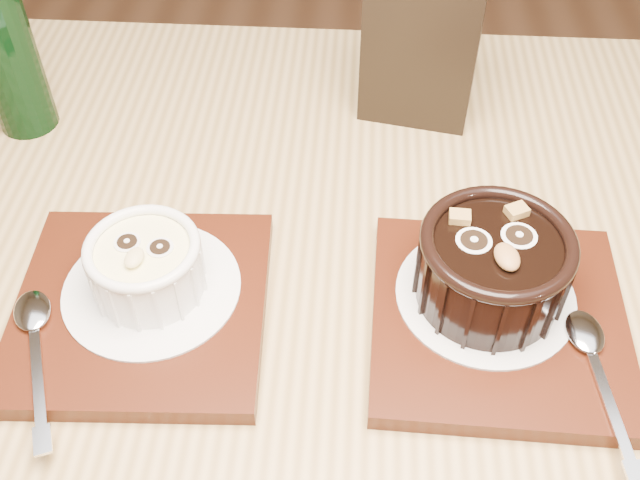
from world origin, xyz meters
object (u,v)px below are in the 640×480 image
(tray_right, at_px, (498,321))
(condiment_stand, at_px, (422,45))
(ramekin_white, at_px, (146,264))
(tray_left, at_px, (142,307))
(ramekin_dark, at_px, (493,264))
(green_bottle, at_px, (6,52))
(table, at_px, (298,392))

(tray_right, bearing_deg, condiment_stand, 101.34)
(ramekin_white, xyz_separation_m, tray_right, (0.25, -0.01, -0.03))
(tray_left, relative_size, ramekin_dark, 1.68)
(tray_right, relative_size, green_bottle, 0.91)
(tray_right, bearing_deg, green_bottle, 152.45)
(tray_right, xyz_separation_m, condiment_stand, (-0.05, 0.26, 0.06))
(table, height_order, tray_right, tray_right)
(ramekin_dark, relative_size, condiment_stand, 0.76)
(table, xyz_separation_m, condiment_stand, (0.09, 0.26, 0.16))
(tray_right, relative_size, ramekin_dark, 1.68)
(table, xyz_separation_m, tray_right, (0.15, 0.01, 0.10))
(ramekin_white, bearing_deg, table, 0.21)
(table, height_order, ramekin_white, ramekin_white)
(condiment_stand, relative_size, green_bottle, 0.70)
(tray_right, xyz_separation_m, ramekin_dark, (-0.01, 0.02, 0.04))
(tray_left, bearing_deg, ramekin_dark, 4.27)
(tray_left, bearing_deg, condiment_stand, 51.28)
(tray_left, bearing_deg, green_bottle, 125.44)
(table, relative_size, tray_right, 6.70)
(tray_right, distance_m, green_bottle, 0.47)
(table, relative_size, green_bottle, 6.07)
(ramekin_white, bearing_deg, tray_right, 6.69)
(ramekin_white, bearing_deg, ramekin_dark, 10.56)
(table, relative_size, ramekin_dark, 11.27)
(table, bearing_deg, tray_right, 2.52)
(table, distance_m, condiment_stand, 0.32)
(tray_left, height_order, tray_right, same)
(green_bottle, bearing_deg, table, -39.67)
(ramekin_dark, xyz_separation_m, green_bottle, (-0.40, 0.20, 0.03))
(ramekin_dark, bearing_deg, condiment_stand, 88.61)
(ramekin_white, bearing_deg, green_bottle, 137.07)
(ramekin_white, relative_size, ramekin_dark, 0.76)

